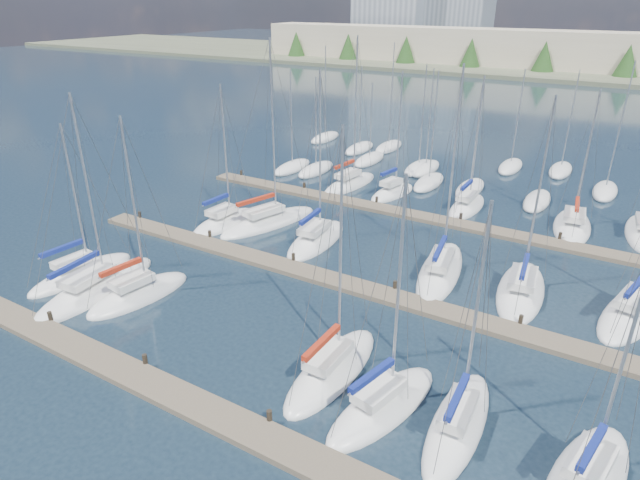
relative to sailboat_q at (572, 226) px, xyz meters
The scene contains 23 objects.
ground 28.36m from the sailboat_q, 116.06° to the left, with size 400.00×400.00×0.00m, color #1D2D3B.
dock_near 34.82m from the sailboat_q, 110.97° to the right, with size 44.00×1.93×1.10m.
dock_mid 22.31m from the sailboat_q, 123.95° to the right, with size 44.00×1.93×1.10m.
dock_far 13.25m from the sailboat_q, 160.11° to the right, with size 44.00×1.93×1.10m.
sailboat_q is the anchor object (origin of this frame).
sailboat_n 21.30m from the sailboat_q, behind, with size 3.40×8.72×15.24m.
sailboat_b 37.61m from the sailboat_q, 132.79° to the right, with size 4.10×10.22×13.49m.
sailboat_o 16.42m from the sailboat_q, behind, with size 3.38×6.76×12.41m.
sailboat_k 15.11m from the sailboat_q, 116.72° to the right, with size 4.20×10.22×14.84m.
sailboat_g 27.87m from the sailboat_q, 81.11° to the right, with size 3.89×7.62×12.35m.
sailboat_h 29.38m from the sailboat_q, 150.73° to the right, with size 3.23×7.40×12.34m.
sailboat_d 28.03m from the sailboat_q, 106.37° to the right, with size 2.61×8.27×13.53m.
sailboat_m 13.62m from the sailboat_q, 67.81° to the right, with size 4.84×9.50×12.60m.
sailboat_a 38.85m from the sailboat_q, 136.37° to the right, with size 2.99×7.94×11.32m.
sailboat_c 34.91m from the sailboat_q, 130.12° to the right, with size 3.71×7.62×12.38m.
sailboat_i 25.66m from the sailboat_q, 151.01° to the right, with size 5.43×10.20×15.75m.
sailboat_f 27.36m from the sailboat_q, 92.28° to the right, with size 2.56×7.98×11.49m.
sailboat_j 21.72m from the sailboat_q, 141.81° to the right, with size 3.63×8.51×13.89m.
sailboat_l 13.48m from the sailboat_q, 95.56° to the right, with size 3.86×9.18×13.42m.
sailboat_p 8.99m from the sailboat_q, behind, with size 2.49×7.27×12.48m.
sailboat_e 28.36m from the sailboat_q, 99.14° to the right, with size 4.08×7.92×12.22m.
distant_boats 19.18m from the sailboat_q, 151.19° to the left, with size 36.93×20.75×13.30m.
shoreline 118.31m from the sailboat_q, 102.60° to the left, with size 400.00×60.00×38.00m.
Camera 1 is at (15.56, -11.89, 17.82)m, focal length 30.00 mm.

